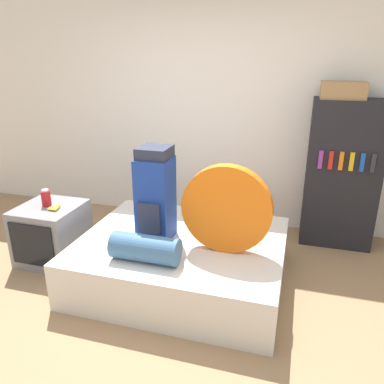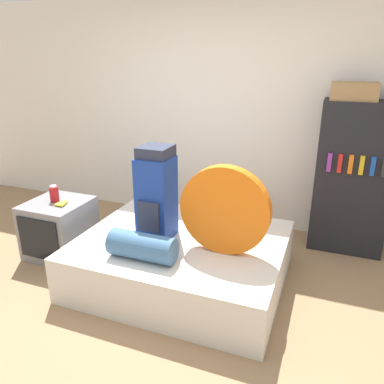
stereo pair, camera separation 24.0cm
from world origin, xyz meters
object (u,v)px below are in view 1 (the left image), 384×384
at_px(bookshelf, 342,174).
at_px(tent_bag, 227,209).
at_px(backpack, 155,195).
at_px(television, 52,233).
at_px(canister, 46,198).
at_px(sleeping_roll, 145,248).
at_px(cardboard_box, 343,90).

bearing_deg(bookshelf, tent_bag, -126.61).
height_order(backpack, tent_bag, backpack).
relative_size(tent_bag, television, 1.23).
xyz_separation_m(tent_bag, canister, (-1.79, 0.10, -0.13)).
bearing_deg(television, sleeping_roll, -19.88).
xyz_separation_m(backpack, bookshelf, (1.60, 1.25, -0.05)).
bearing_deg(cardboard_box, television, -155.76).
bearing_deg(television, backpack, -1.79).
bearing_deg(backpack, tent_bag, -4.54).
bearing_deg(tent_bag, bookshelf, 53.39).
relative_size(backpack, cardboard_box, 1.98).
height_order(canister, bookshelf, bookshelf).
bearing_deg(backpack, bookshelf, 38.08).
height_order(tent_bag, bookshelf, bookshelf).
distance_m(tent_bag, sleeping_roll, 0.71).
bearing_deg(cardboard_box, backpack, -140.79).
relative_size(backpack, tent_bag, 1.12).
relative_size(tent_bag, bookshelf, 0.48).
xyz_separation_m(backpack, canister, (-1.16, 0.05, -0.17)).
distance_m(television, canister, 0.37).
relative_size(television, cardboard_box, 1.44).
xyz_separation_m(television, bookshelf, (2.73, 1.22, 0.49)).
xyz_separation_m(television, cardboard_box, (2.63, 1.18, 1.34)).
bearing_deg(backpack, cardboard_box, 39.21).
xyz_separation_m(backpack, sleeping_roll, (0.06, -0.40, -0.29)).
height_order(sleeping_roll, bookshelf, bookshelf).
bearing_deg(cardboard_box, bookshelf, 17.59).
distance_m(tent_bag, canister, 1.79).
bearing_deg(tent_bag, sleeping_roll, -148.62).
relative_size(television, bookshelf, 0.39).
bearing_deg(sleeping_roll, backpack, 98.79).
height_order(television, bookshelf, bookshelf).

